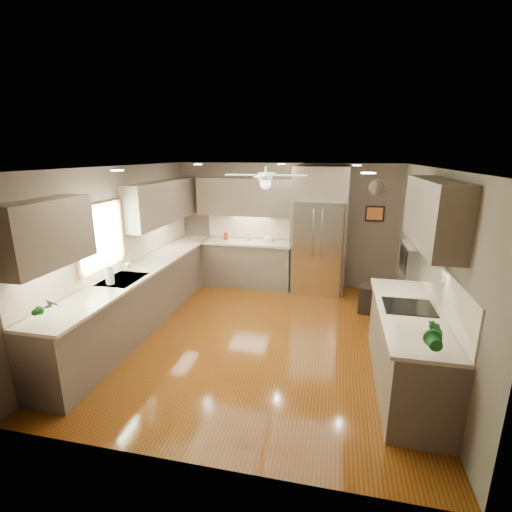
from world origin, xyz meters
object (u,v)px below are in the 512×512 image
at_px(microwave, 422,260).
at_px(bowl, 269,241).
at_px(potted_plant_left, 45,307).
at_px(potted_plant_right, 434,336).
at_px(canister_a, 226,236).
at_px(stool, 372,299).
at_px(canister_c, 248,236).
at_px(refrigerator, 318,233).
at_px(soap_bottle, 128,265).
at_px(paper_towel, 110,275).

bearing_deg(microwave, bowl, 130.05).
xyz_separation_m(potted_plant_left, potted_plant_right, (3.87, 0.13, 0.02)).
relative_size(canister_a, stool, 0.29).
bearing_deg(canister_c, refrigerator, -3.09).
bearing_deg(refrigerator, microwave, -63.91).
xyz_separation_m(potted_plant_left, refrigerator, (2.65, 4.08, 0.09)).
xyz_separation_m(bowl, refrigerator, (0.98, -0.04, 0.22)).
height_order(soap_bottle, refrigerator, refrigerator).
bearing_deg(microwave, canister_a, 139.24).
bearing_deg(refrigerator, soap_bottle, -140.35).
bearing_deg(microwave, potted_plant_left, -160.96).
bearing_deg(bowl, paper_towel, -119.57).
height_order(potted_plant_right, refrigerator, refrigerator).
bearing_deg(refrigerator, paper_towel, -132.37).
bearing_deg(potted_plant_left, canister_a, 79.85).
distance_m(soap_bottle, potted_plant_left, 1.80).
height_order(potted_plant_right, stool, potted_plant_right).
distance_m(canister_a, soap_bottle, 2.51).
relative_size(refrigerator, paper_towel, 8.91).
bearing_deg(stool, canister_a, 162.34).
bearing_deg(soap_bottle, canister_c, 60.79).
xyz_separation_m(bowl, stool, (2.00, -0.89, -0.73)).
xyz_separation_m(potted_plant_left, paper_towel, (-0.00, 1.17, -0.02)).
bearing_deg(refrigerator, potted_plant_right, -72.76).
distance_m(potted_plant_left, potted_plant_right, 3.88).
relative_size(refrigerator, microwave, 4.45).
relative_size(soap_bottle, stool, 0.34).
bearing_deg(canister_c, potted_plant_left, -106.28).
bearing_deg(bowl, potted_plant_right, -61.02).
bearing_deg(potted_plant_right, refrigerator, 107.24).
xyz_separation_m(canister_c, refrigerator, (1.44, -0.08, 0.16)).
bearing_deg(potted_plant_right, potted_plant_left, -178.05).
distance_m(potted_plant_right, refrigerator, 4.13).
xyz_separation_m(canister_a, bowl, (0.92, -0.04, -0.05)).
height_order(microwave, stool, microwave).
xyz_separation_m(microwave, stool, (-0.31, 1.86, -1.24)).
height_order(bowl, refrigerator, refrigerator).
distance_m(potted_plant_right, microwave, 1.29).
bearing_deg(refrigerator, stool, -39.99).
xyz_separation_m(refrigerator, paper_towel, (-2.65, -2.91, -0.11)).
height_order(canister_c, potted_plant_right, potted_plant_right).
distance_m(refrigerator, stool, 1.63).
height_order(refrigerator, stool, refrigerator).
bearing_deg(potted_plant_left, bowl, 67.95).
xyz_separation_m(potted_plant_left, microwave, (3.98, 1.37, 0.38)).
height_order(potted_plant_right, paper_towel, potted_plant_right).
height_order(bowl, paper_towel, paper_towel).
height_order(bowl, microwave, microwave).
xyz_separation_m(bowl, paper_towel, (-1.67, -2.95, 0.11)).
xyz_separation_m(soap_bottle, potted_plant_left, (0.11, -1.80, 0.08)).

